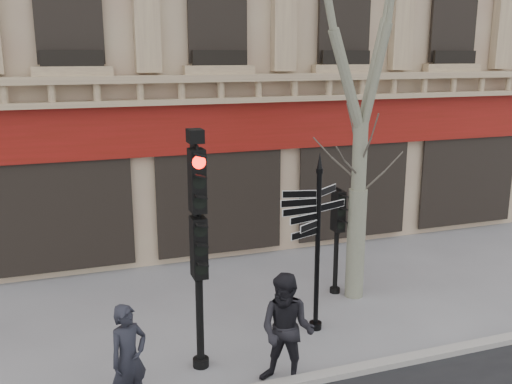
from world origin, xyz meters
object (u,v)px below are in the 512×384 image
fingerpost (318,213)px  traffic_signal_secondary (337,222)px  traffic_signal_main (197,222)px  pedestrian_b (287,331)px  pedestrian_a (129,359)px

fingerpost → traffic_signal_secondary: fingerpost is taller
fingerpost → traffic_signal_main: size_ratio=0.86×
traffic_signal_main → pedestrian_b: traffic_signal_main is taller
pedestrian_a → pedestrian_b: size_ratio=0.90×
pedestrian_b → fingerpost: bearing=90.8°
traffic_signal_main → traffic_signal_secondary: 4.41m
traffic_signal_secondary → pedestrian_a: bearing=-150.1°
pedestrian_a → pedestrian_b: pedestrian_b is taller
traffic_signal_secondary → fingerpost: bearing=-129.5°
fingerpost → traffic_signal_main: (-2.55, -0.62, 0.24)m
traffic_signal_secondary → pedestrian_a: size_ratio=1.38×
fingerpost → pedestrian_b: bearing=-138.9°
traffic_signal_main → pedestrian_b: 2.34m
fingerpost → traffic_signal_secondary: size_ratio=1.48×
fingerpost → traffic_signal_main: 2.63m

